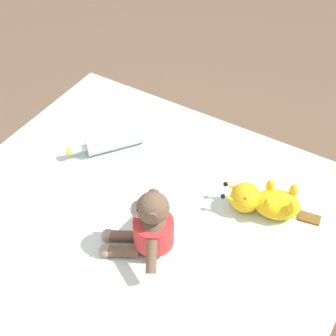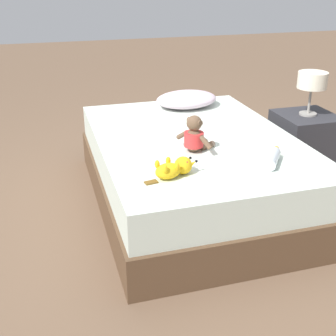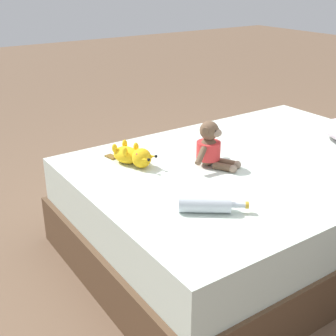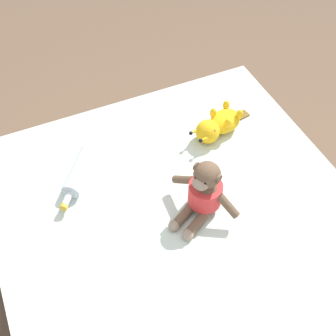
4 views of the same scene
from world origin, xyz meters
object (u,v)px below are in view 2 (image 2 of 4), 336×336
Objects in this scene: pillow at (187,99)px; bedside_lamp at (312,82)px; plush_yellow_creature at (175,168)px; glass_bottle at (272,158)px; nightstand at (304,141)px; plush_monkey at (195,136)px; bed at (193,170)px.

pillow is 1.00m from bedside_lamp.
plush_yellow_creature is (-0.49, -1.26, -0.01)m from pillow.
nightstand is at bearing 47.51° from glass_bottle.
glass_bottle is at bearing -40.97° from plush_monkey.
bedside_lamp is at bearing 25.23° from plush_monkey.
bed is 1.12m from nightstand.
bedside_lamp is (1.39, 0.87, 0.19)m from plush_yellow_creature.
pillow is at bearing 68.76° from plush_yellow_creature.
plush_yellow_creature is 1.25× the size of glass_bottle.
nightstand is (1.16, 0.55, -0.36)m from plush_monkey.
pillow is 1.22× the size of nightstand.
pillow is at bearing 75.97° from bed.
glass_bottle is at bearing -132.49° from nightstand.
bed is 3.34× the size of pillow.
plush_yellow_creature reaches higher than bed.
plush_monkey reaches higher than nightstand.
nightstand is at bearing -23.30° from pillow.
bedside_lamp is (1.16, 0.55, 0.14)m from plush_monkey.
nightstand is at bearing 153.43° from bedside_lamp.
glass_bottle is (0.37, -0.32, -0.06)m from plush_monkey.
glass_bottle is at bearing -0.14° from plush_yellow_creature.
bedside_lamp reaches higher than pillow.
nightstand is 0.50m from bedside_lamp.
bed is at bearing 60.86° from plush_yellow_creature.
nightstand is (1.39, 0.87, -0.31)m from plush_yellow_creature.
nightstand is (1.08, 0.30, -0.01)m from bed.
bedside_lamp reaches higher than plush_yellow_creature.
pillow reaches higher than bed.
bed is 5.50× the size of bedside_lamp.
pillow is at bearing 95.04° from glass_bottle.
glass_bottle is (0.60, -0.00, -0.01)m from plush_yellow_creature.
plush_yellow_creature is 0.70× the size of nightstand.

